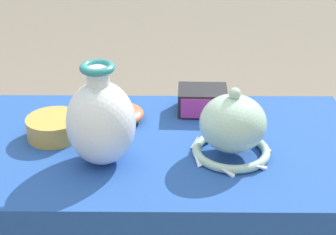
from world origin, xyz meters
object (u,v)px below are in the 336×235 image
object	(u,v)px
vase_tall_bulbous	(101,121)
vase_dome_bell	(233,128)
mosaic_tile_box	(202,100)
bowl_shallow_terracotta	(120,114)
pot_squat_ochre	(54,127)

from	to	relation	value
vase_tall_bulbous	vase_dome_bell	size ratio (longest dim) A/B	1.20
mosaic_tile_box	bowl_shallow_terracotta	bearing A→B (deg)	-163.00
vase_dome_bell	mosaic_tile_box	size ratio (longest dim) A/B	1.47
vase_dome_bell	pot_squat_ochre	world-z (taller)	vase_dome_bell
bowl_shallow_terracotta	pot_squat_ochre	size ratio (longest dim) A/B	0.94
vase_tall_bulbous	pot_squat_ochre	bearing A→B (deg)	139.76
vase_tall_bulbous	pot_squat_ochre	xyz separation A→B (m)	(-0.14, 0.12, -0.08)
vase_tall_bulbous	mosaic_tile_box	xyz separation A→B (m)	(0.26, 0.28, -0.07)
vase_tall_bulbous	vase_dome_bell	world-z (taller)	vase_tall_bulbous
vase_tall_bulbous	vase_dome_bell	bearing A→B (deg)	5.96
vase_dome_bell	bowl_shallow_terracotta	distance (m)	0.35
mosaic_tile_box	pot_squat_ochre	bearing A→B (deg)	-157.34
vase_tall_bulbous	pot_squat_ochre	world-z (taller)	vase_tall_bulbous
mosaic_tile_box	pot_squat_ochre	world-z (taller)	mosaic_tile_box
vase_dome_bell	bowl_shallow_terracotta	bearing A→B (deg)	148.94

